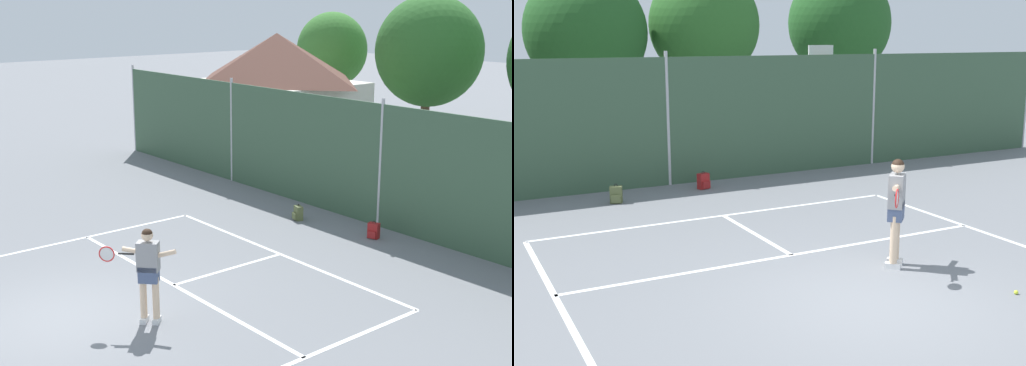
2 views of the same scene
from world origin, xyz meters
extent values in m
plane|color=slate|center=(0.00, 0.00, 0.00)|extent=(120.00, 120.00, 0.00)
cube|color=white|center=(0.00, 5.50, 0.00)|extent=(8.20, 0.10, 0.01)
cube|color=white|center=(-4.10, 0.00, 0.00)|extent=(0.10, 11.00, 0.01)
cube|color=white|center=(0.00, 2.48, 0.00)|extent=(8.20, 0.10, 0.01)
cube|color=white|center=(0.00, 3.96, 0.00)|extent=(0.10, 2.97, 0.01)
cube|color=#38563D|center=(0.00, 9.00, 1.66)|extent=(26.00, 0.05, 3.31)
cylinder|color=#B2B2B7|center=(0.00, 9.00, 1.73)|extent=(0.09, 0.09, 3.46)
cylinder|color=#B2B2B7|center=(6.50, 9.00, 1.73)|extent=(0.09, 0.09, 3.46)
cylinder|color=#B2B2B7|center=(13.00, 9.00, 1.73)|extent=(0.09, 0.09, 3.46)
cylinder|color=#9E9EA3|center=(5.83, 11.06, 1.52)|extent=(0.12, 0.12, 3.05)
cube|color=white|center=(5.83, 10.96, 3.25)|extent=(0.90, 0.06, 0.60)
torus|color=#D85919|center=(5.83, 10.69, 3.03)|extent=(0.48, 0.48, 0.02)
cylinder|color=brown|center=(0.18, 18.58, 1.01)|extent=(0.36, 0.36, 2.03)
ellipsoid|color=#235623|center=(0.18, 18.58, 3.98)|extent=(4.60, 4.14, 4.60)
cylinder|color=brown|center=(4.97, 18.58, 1.17)|extent=(0.36, 0.36, 2.34)
ellipsoid|color=#2D6628|center=(4.97, 18.58, 4.28)|extent=(4.58, 4.12, 4.58)
cylinder|color=brown|center=(11.56, 18.58, 1.18)|extent=(0.36, 0.36, 2.37)
ellipsoid|color=#235623|center=(11.56, 18.58, 4.41)|extent=(4.80, 4.32, 4.80)
cube|color=silver|center=(1.34, 1.24, 0.05)|extent=(0.27, 0.27, 0.10)
cube|color=silver|center=(1.17, 1.08, 0.05)|extent=(0.27, 0.27, 0.10)
cylinder|color=beige|center=(1.34, 1.24, 0.51)|extent=(0.13, 0.13, 0.82)
cylinder|color=beige|center=(1.17, 1.08, 0.51)|extent=(0.13, 0.13, 0.82)
cube|color=#47567A|center=(1.25, 1.16, 0.98)|extent=(0.43, 0.42, 0.32)
cube|color=gray|center=(1.25, 1.16, 1.32)|extent=(0.45, 0.45, 0.56)
sphere|color=beige|center=(1.25, 1.16, 1.73)|extent=(0.22, 0.22, 0.22)
sphere|color=black|center=(1.25, 1.16, 1.75)|extent=(0.21, 0.21, 0.21)
cylinder|color=beige|center=(1.13, 1.00, 1.42)|extent=(0.46, 0.45, 0.17)
cylinder|color=beige|center=(1.45, 1.36, 1.37)|extent=(0.43, 0.42, 0.22)
cylinder|color=black|center=(1.00, 0.85, 1.37)|extent=(0.24, 0.23, 0.04)
torus|color=red|center=(0.79, 0.57, 1.37)|extent=(0.23, 0.23, 0.30)
cylinder|color=silver|center=(0.79, 0.57, 1.37)|extent=(0.19, 0.19, 0.26)
sphere|color=#CCE033|center=(2.11, -0.70, 0.03)|extent=(0.07, 0.07, 0.07)
cube|color=#566038|center=(-1.77, 7.70, 0.20)|extent=(0.33, 0.27, 0.40)
cube|color=#566038|center=(-1.81, 7.59, 0.12)|extent=(0.23, 0.13, 0.18)
torus|color=black|center=(-1.77, 7.70, 0.42)|extent=(0.09, 0.05, 0.09)
cube|color=maroon|center=(0.60, 8.14, 0.20)|extent=(0.32, 0.25, 0.40)
cube|color=maroon|center=(0.64, 8.03, 0.12)|extent=(0.23, 0.12, 0.18)
torus|color=black|center=(0.60, 8.14, 0.42)|extent=(0.09, 0.04, 0.09)
camera|label=1|loc=(11.96, -4.99, 5.84)|focal=49.31mm
camera|label=2|loc=(-5.57, -7.35, 3.82)|focal=46.62mm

